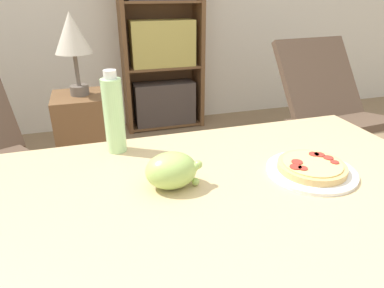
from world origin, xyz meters
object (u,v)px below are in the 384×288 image
Objects in this scene: pizza_on_plate at (311,168)px; drink_bottle at (114,115)px; side_table at (87,142)px; table_lamp at (72,37)px; grape_bunch at (172,170)px; lounge_chair_far at (328,126)px; bookshelf at (162,41)px.

pizza_on_plate is 0.96× the size of drink_bottle.
side_table is 1.34× the size of table_lamp.
drink_bottle is 1.18m from side_table.
table_lamp is at bearing 100.55° from grape_bunch.
lounge_chair_far is 1.73m from side_table.
table_lamp reaches higher than side_table.
drink_bottle is 2.08m from bookshelf.
side_table is (-0.12, 1.04, -0.53)m from drink_bottle.
grape_bunch is 0.09× the size of bookshelf.
pizza_on_plate is 1.68× the size of grape_bunch.
lounge_chair_far reaches higher than grape_bunch.
table_lamp is (-0.25, 1.32, 0.20)m from grape_bunch.
bookshelf is at bearing 88.41° from pizza_on_plate.
pizza_on_plate is 0.30× the size of lounge_chair_far.
bookshelf is (0.06, 2.32, 0.06)m from pizza_on_plate.
lounge_chair_far is (1.06, 1.22, -0.45)m from pizza_on_plate.
side_table is (-0.66, 1.37, -0.42)m from pizza_on_plate.
pizza_on_plate reaches higher than side_table.
lounge_chair_far is 1.57m from bookshelf.
grape_bunch is (-0.41, 0.05, 0.04)m from pizza_on_plate.
grape_bunch is at bearing -79.45° from side_table.
drink_bottle is 0.57× the size of table_lamp.
bookshelf is 1.29m from side_table.
bookshelf is 3.56× the size of table_lamp.
side_table is at bearing 170.12° from lounge_chair_far.
drink_bottle is at bearing -155.63° from lounge_chair_far.
drink_bottle reaches higher than lounge_chair_far.
side_table is at bearing 115.62° from pizza_on_plate.
drink_bottle is 1.91m from lounge_chair_far.
side_table is 0.65m from table_lamp.
pizza_on_plate is at bearing -31.38° from drink_bottle.
grape_bunch is 0.57× the size of drink_bottle.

